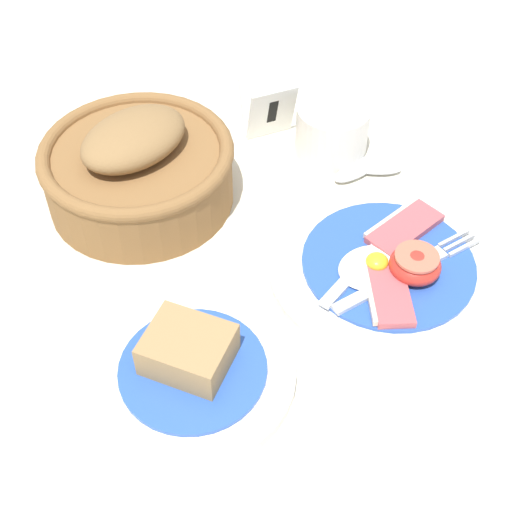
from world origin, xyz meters
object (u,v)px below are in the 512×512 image
object	(u,v)px
sugar_cup	(332,129)
number_card	(268,108)
bread_basket	(138,168)
teaspoon_by_saucer	(373,160)
teaspoon_near_cup	(395,169)
bread_plate	(192,367)
breakfast_plate	(389,266)

from	to	relation	value
sugar_cup	number_card	xyz separation A→B (m)	(-0.05, 0.07, 0.00)
bread_basket	number_card	xyz separation A→B (m)	(0.19, 0.03, -0.01)
teaspoon_by_saucer	teaspoon_near_cup	size ratio (longest dim) A/B	1.16
sugar_cup	bread_basket	size ratio (longest dim) A/B	0.41
bread_plate	bread_basket	world-z (taller)	bread_basket
number_card	teaspoon_near_cup	xyz separation A→B (m)	(0.09, -0.14, -0.03)
sugar_cup	bread_basket	bearing A→B (deg)	171.37
bread_plate	teaspoon_near_cup	size ratio (longest dim) A/B	1.13
breakfast_plate	sugar_cup	world-z (taller)	sugar_cup
bread_plate	sugar_cup	world-z (taller)	sugar_cup
sugar_cup	number_card	bearing A→B (deg)	124.09
bread_plate	teaspoon_near_cup	world-z (taller)	bread_plate
breakfast_plate	bread_basket	size ratio (longest dim) A/B	1.16
bread_plate	teaspoon_near_cup	xyz separation A→B (m)	(0.34, 0.14, -0.01)
sugar_cup	bread_basket	world-z (taller)	bread_basket
bread_plate	number_card	bearing A→B (deg)	48.90
number_card	teaspoon_near_cup	world-z (taller)	number_card
sugar_cup	number_card	size ratio (longest dim) A/B	1.18
breakfast_plate	bread_plate	size ratio (longest dim) A/B	1.32
teaspoon_by_saucer	bread_plate	bearing A→B (deg)	17.50
bread_basket	bread_plate	bearing A→B (deg)	-103.15
number_card	teaspoon_near_cup	bearing A→B (deg)	-49.89
bread_plate	number_card	distance (m)	0.37
breakfast_plate	number_card	world-z (taller)	number_card
sugar_cup	teaspoon_by_saucer	xyz separation A→B (m)	(0.03, -0.05, -0.03)
sugar_cup	teaspoon_near_cup	xyz separation A→B (m)	(0.04, -0.07, -0.03)
breakfast_plate	number_card	bearing A→B (deg)	87.49
breakfast_plate	sugar_cup	bearing A→B (deg)	73.22
sugar_cup	teaspoon_by_saucer	bearing A→B (deg)	-54.59
bread_plate	breakfast_plate	bearing A→B (deg)	3.11
sugar_cup	bread_basket	xyz separation A→B (m)	(-0.23, 0.04, 0.01)
bread_basket	teaspoon_near_cup	xyz separation A→B (m)	(0.28, -0.11, -0.04)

